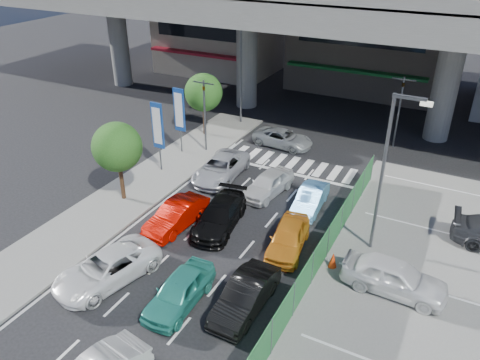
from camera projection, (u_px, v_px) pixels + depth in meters
The scene contains 27 objects.
ground at pixel (187, 275), 21.58m from camera, with size 120.00×120.00×0.00m, color black.
parking_lot at pixel (446, 328), 18.67m from camera, with size 12.00×28.00×0.06m, color slate.
sidewalk_left at pixel (124, 199), 27.50m from camera, with size 4.00×30.00×0.12m, color slate.
fence_run at pixel (304, 282), 19.78m from camera, with size 0.16×22.00×1.80m, color #22632F, non-canonical shape.
expressway at pixel (344, 9), 34.55m from camera, with size 64.00×14.00×10.75m.
building_west at pixel (222, 8), 49.88m from camera, with size 12.00×10.90×13.00m.
building_center at pixel (376, 7), 43.71m from camera, with size 14.00×10.90×15.00m.
traffic_light_left at pixel (204, 98), 31.57m from camera, with size 1.60×1.24×5.20m.
traffic_light_right at pixel (402, 95), 32.29m from camera, with size 1.60×1.24×5.20m.
street_lamp_right at pixel (388, 163), 21.07m from camera, with size 1.65×0.22×8.00m.
street_lamp_left at pixel (243, 65), 35.90m from camera, with size 1.65×0.22×8.00m.
signboard_near at pixel (158, 128), 29.26m from camera, with size 0.80×0.14×4.70m.
signboard_far at pixel (179, 112), 31.77m from camera, with size 0.80×0.14×4.70m.
tree_near at pixel (117, 147), 25.91m from camera, with size 2.80×2.80×4.80m.
tree_far at pixel (203, 93), 34.43m from camera, with size 2.80×2.80×4.80m.
sedan_white_mid_left at pixel (107, 268), 20.93m from camera, with size 2.29×4.97×1.38m, color white.
taxi_teal_mid at pixel (179, 291), 19.63m from camera, with size 1.63×4.05×1.38m, color teal.
hatch_black_mid_right at pixel (245, 296), 19.38m from camera, with size 1.46×4.19×1.38m, color black.
taxi_orange_left at pixel (177, 215), 24.76m from camera, with size 1.46×4.19×1.38m, color #BA0900.
sedan_black_mid at pixel (220, 216), 24.74m from camera, with size 1.93×4.76×1.38m, color black.
taxi_orange_right at pixel (288, 238), 22.99m from camera, with size 1.63×4.05×1.38m, color orange.
wagon_silver_front_left at pixel (221, 168), 29.63m from camera, with size 2.29×4.97×1.38m, color #AEAFB7.
sedan_white_front_mid at pixel (268, 184), 27.81m from camera, with size 1.63×4.05×1.38m, color silver.
kei_truck_front_right at pixel (310, 199), 26.39m from camera, with size 1.31×3.77×1.24m, color #589CDC.
crossing_wagon_silver at pixel (283, 138), 33.97m from camera, with size 2.02×4.38×1.22m, color #9FA3A6.
parked_sedan_white at pixel (394, 277), 20.21m from camera, with size 1.81×4.51×1.54m, color silver.
traffic_cone at pixel (333, 260), 21.84m from camera, with size 0.40×0.40×0.78m, color #ED3A0D.
Camera 1 is at (9.95, -13.83, 14.16)m, focal length 35.00 mm.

